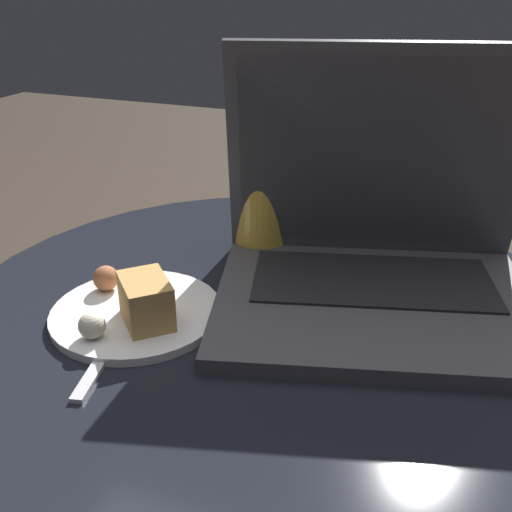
% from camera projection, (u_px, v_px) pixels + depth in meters
% --- Properties ---
extents(table, '(0.70, 0.70, 0.49)m').
position_uv_depth(table, '(265.00, 409.00, 0.72)').
color(table, black).
rests_on(table, ground_plane).
extents(laptop, '(0.40, 0.34, 0.27)m').
position_uv_depth(laptop, '(375.00, 253.00, 0.66)').
color(laptop, '#47474C').
rests_on(laptop, table).
extents(beer_glass, '(0.08, 0.08, 0.21)m').
position_uv_depth(beer_glass, '(261.00, 171.00, 0.74)').
color(beer_glass, gold).
rests_on(beer_glass, table).
extents(snack_plate, '(0.18, 0.18, 0.06)m').
position_uv_depth(snack_plate, '(136.00, 308.00, 0.63)').
color(snack_plate, white).
rests_on(snack_plate, table).
extents(fork, '(0.06, 0.17, 0.01)m').
position_uv_depth(fork, '(116.00, 336.00, 0.60)').
color(fork, silver).
rests_on(fork, table).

